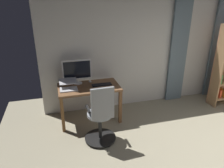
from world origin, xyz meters
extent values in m
cube|color=silver|center=(0.00, -2.73, 1.35)|extent=(5.36, 0.10, 2.69)
cube|color=slate|center=(-1.58, -2.62, 1.26)|extent=(0.45, 0.06, 2.51)
cube|color=slate|center=(-0.46, -2.62, 1.26)|extent=(0.43, 0.06, 2.51)
cube|color=brown|center=(1.74, -2.24, 0.73)|extent=(1.21, 0.68, 0.04)
cube|color=brown|center=(1.18, -1.94, 0.35)|extent=(0.06, 0.06, 0.71)
cube|color=brown|center=(2.31, -1.94, 0.35)|extent=(0.06, 0.06, 0.71)
cube|color=brown|center=(1.18, -2.54, 0.35)|extent=(0.06, 0.06, 0.71)
cube|color=brown|center=(2.31, -2.54, 0.35)|extent=(0.06, 0.06, 0.71)
cylinder|color=black|center=(1.69, -1.49, 0.04)|extent=(0.56, 0.56, 0.02)
sphere|color=black|center=(1.44, -1.50, 0.03)|extent=(0.05, 0.05, 0.05)
sphere|color=black|center=(1.62, -1.74, 0.03)|extent=(0.05, 0.05, 0.05)
sphere|color=black|center=(1.91, -1.63, 0.03)|extent=(0.05, 0.05, 0.05)
sphere|color=black|center=(1.89, -1.33, 0.03)|extent=(0.05, 0.05, 0.05)
sphere|color=black|center=(1.60, -1.25, 0.03)|extent=(0.05, 0.05, 0.05)
cylinder|color=black|center=(1.69, -1.49, 0.27)|extent=(0.06, 0.06, 0.46)
cylinder|color=gray|center=(1.69, -1.49, 0.53)|extent=(0.46, 0.46, 0.05)
cube|color=gray|center=(1.68, -1.29, 0.83)|extent=(0.38, 0.07, 0.55)
cube|color=black|center=(1.89, -1.48, 0.66)|extent=(0.05, 0.24, 0.03)
cube|color=black|center=(1.49, -1.50, 0.66)|extent=(0.05, 0.24, 0.03)
cylinder|color=white|center=(1.93, -2.46, 0.75)|extent=(0.18, 0.18, 0.01)
cylinder|color=white|center=(1.93, -2.46, 0.80)|extent=(0.04, 0.04, 0.08)
cube|color=white|center=(1.93, -2.47, 1.04)|extent=(0.58, 0.03, 0.40)
cube|color=black|center=(1.93, -2.45, 1.04)|extent=(0.54, 0.01, 0.35)
cube|color=black|center=(1.48, -2.23, 0.76)|extent=(0.40, 0.13, 0.02)
cube|color=silver|center=(2.14, -2.17, 0.76)|extent=(0.34, 0.24, 0.02)
cube|color=silver|center=(2.14, -2.29, 0.88)|extent=(0.33, 0.24, 0.06)
ellipsoid|color=white|center=(1.68, -2.45, 0.76)|extent=(0.06, 0.10, 0.04)
cube|color=tan|center=(-1.16, -2.07, 0.94)|extent=(0.04, 0.30, 1.88)
cube|color=orange|center=(-1.42, -2.07, 0.30)|extent=(0.06, 0.25, 0.18)
cube|color=#3EA556|center=(-1.21, -2.07, 0.69)|extent=(0.04, 0.25, 0.21)
cube|color=#D44223|center=(-1.30, -2.07, 0.30)|extent=(0.05, 0.20, 0.20)
camera|label=1|loc=(2.33, 1.55, 2.36)|focal=33.25mm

